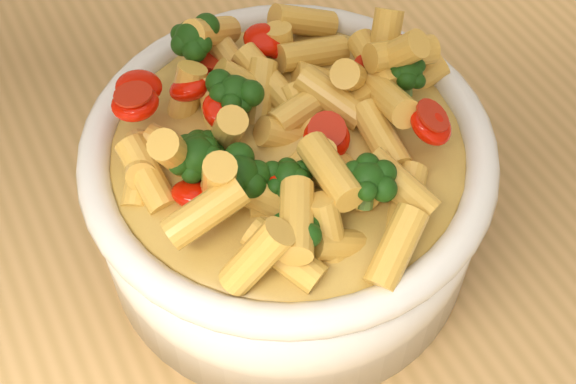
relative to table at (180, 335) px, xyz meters
name	(u,v)px	position (x,y,z in m)	size (l,w,h in m)	color
table	(180,335)	(0.00, 0.00, 0.00)	(1.20, 0.80, 0.90)	tan
serving_bowl	(288,191)	(0.08, -0.02, 0.15)	(0.23, 0.23, 0.10)	white
pasta_salad	(288,121)	(0.08, -0.02, 0.22)	(0.19, 0.19, 0.04)	#FFC450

